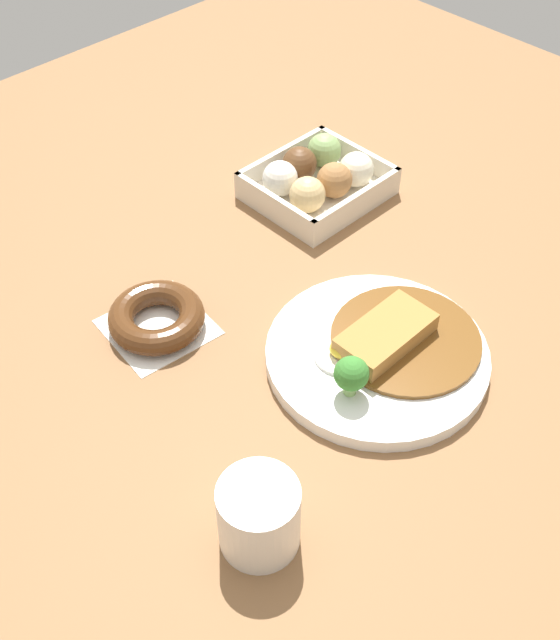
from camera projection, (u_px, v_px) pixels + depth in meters
ground_plane at (324, 324)px, 0.96m from camera, size 1.60×1.60×0.00m
curry_plate at (380, 351)px, 0.91m from camera, size 0.26×0.26×0.07m
donut_box at (317, 179)px, 1.12m from camera, size 0.18×0.16×0.06m
chocolate_ring_donut at (157, 318)px, 0.94m from camera, size 0.13×0.13×0.03m
coffee_mug at (259, 516)px, 0.73m from camera, size 0.08×0.08×0.08m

